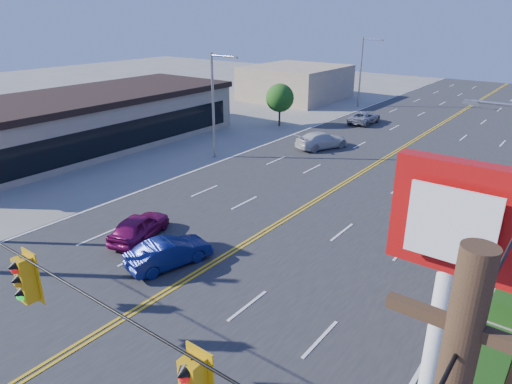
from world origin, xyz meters
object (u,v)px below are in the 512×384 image
Objects in this scene: car_magenta at (139,227)px; car_blue at (169,254)px; car_silver at (364,118)px; kfc_pylon at (444,290)px; car_white at (322,141)px.

car_blue is at bearing 147.33° from car_magenta.
kfc_pylon is at bearing 116.30° from car_silver.
kfc_pylon is 17.36m from car_magenta.
car_white is at bearing 123.12° from kfc_pylon.
kfc_pylon is 40.31m from car_silver.
kfc_pylon reaches higher than car_magenta.
car_white is at bearing -64.63° from car_blue.
kfc_pylon is 1.92× the size of car_silver.
car_white reaches higher than car_magenta.
car_magenta is 30.74m from car_silver.
car_white is 10.73m from car_silver.
car_magenta is 0.82× the size of car_white.
car_blue is 0.88× the size of car_silver.
car_magenta reaches higher than car_silver.
car_silver is (-17.48, 35.91, -5.43)m from kfc_pylon.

